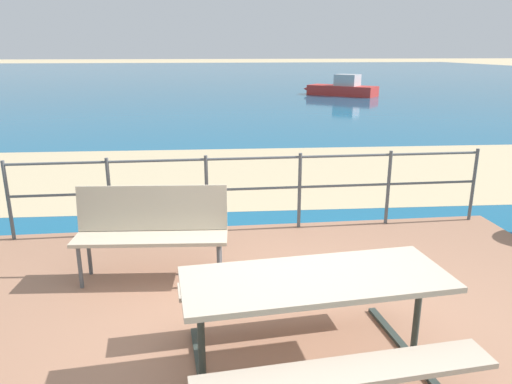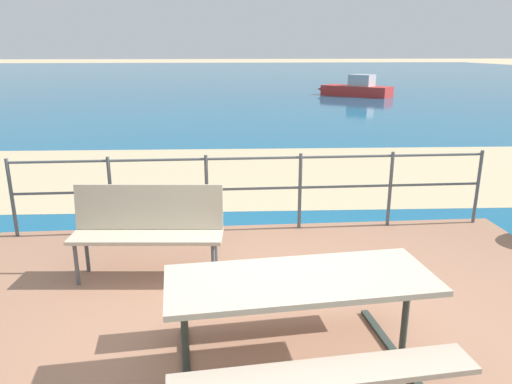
% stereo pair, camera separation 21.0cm
% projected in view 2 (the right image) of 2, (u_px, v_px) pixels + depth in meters
% --- Properties ---
extents(ground_plane, '(240.00, 240.00, 0.00)m').
position_uv_depth(ground_plane, '(278.00, 345.00, 3.87)').
color(ground_plane, tan).
extents(patio_paving, '(6.40, 5.20, 0.06)m').
position_uv_depth(patio_paving, '(278.00, 342.00, 3.86)').
color(patio_paving, '#996B51').
rests_on(patio_paving, ground).
extents(sea_water, '(90.00, 90.00, 0.01)m').
position_uv_depth(sea_water, '(220.00, 76.00, 42.08)').
color(sea_water, '#145B84').
rests_on(sea_water, ground).
extents(beach_strip, '(54.14, 6.68, 0.01)m').
position_uv_depth(beach_strip, '(241.00, 173.00, 9.22)').
color(beach_strip, tan).
rests_on(beach_strip, ground).
extents(picnic_table, '(1.92, 1.57, 0.76)m').
position_uv_depth(picnic_table, '(300.00, 302.00, 3.26)').
color(picnic_table, tan).
rests_on(picnic_table, patio_paving).
extents(park_bench, '(1.52, 0.54, 0.93)m').
position_uv_depth(park_bench, '(148.00, 224.00, 4.80)').
color(park_bench, '#BCAD93').
rests_on(park_bench, patio_paving).
extents(railing_fence, '(5.94, 0.04, 0.98)m').
position_uv_depth(railing_fence, '(254.00, 183.00, 6.03)').
color(railing_fence, '#4C5156').
rests_on(railing_fence, patio_paving).
extents(boat_near, '(3.56, 3.19, 1.06)m').
position_uv_depth(boat_near, '(356.00, 89.00, 24.38)').
color(boat_near, red).
rests_on(boat_near, sea_water).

